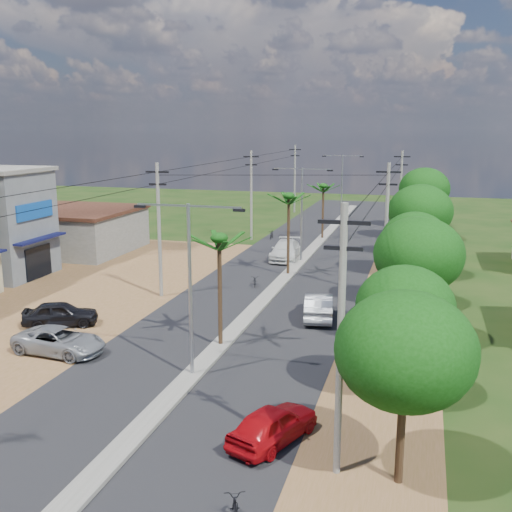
{
  "coord_description": "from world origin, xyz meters",
  "views": [
    {
      "loc": [
        9.77,
        -23.95,
        11.19
      ],
      "look_at": [
        -0.57,
        12.87,
        3.0
      ],
      "focal_mm": 42.0,
      "sensor_mm": 36.0,
      "label": 1
    }
  ],
  "objects": [
    {
      "name": "car_parked_silver",
      "position": [
        -7.5,
        0.87,
        0.66
      ],
      "size": [
        4.92,
        2.58,
        1.32
      ],
      "primitive_type": "imported",
      "rotation": [
        0.0,
        0.0,
        1.49
      ],
      "color": "gray",
      "rests_on": "ground"
    },
    {
      "name": "tree_east_h",
      "position": [
        9.5,
        46.0,
        4.64
      ],
      "size": [
        4.4,
        4.4,
        6.52
      ],
      "color": "black",
      "rests_on": "ground"
    },
    {
      "name": "tree_east_b",
      "position": [
        9.3,
        0.0,
        4.11
      ],
      "size": [
        4.0,
        4.0,
        5.83
      ],
      "color": "black",
      "rests_on": "ground"
    },
    {
      "name": "dirt_lot_west",
      "position": [
        -15.0,
        8.0,
        0.02
      ],
      "size": [
        18.0,
        46.0,
        0.04
      ],
      "primitive_type": "cube",
      "color": "brown",
      "rests_on": "ground"
    },
    {
      "name": "road",
      "position": [
        0.0,
        15.0,
        0.02
      ],
      "size": [
        12.0,
        110.0,
        0.04
      ],
      "primitive_type": "cube",
      "color": "black",
      "rests_on": "ground"
    },
    {
      "name": "tree_east_f",
      "position": [
        9.2,
        30.0,
        3.89
      ],
      "size": [
        3.8,
        3.8,
        5.52
      ],
      "color": "black",
      "rests_on": "ground"
    },
    {
      "name": "utility_pole_e_a",
      "position": [
        7.5,
        -6.0,
        4.76
      ],
      "size": [
        1.6,
        0.24,
        9.0
      ],
      "color": "#605E56",
      "rests_on": "ground"
    },
    {
      "name": "car_silver_mid",
      "position": [
        4.1,
        10.09,
        0.77
      ],
      "size": [
        2.34,
        4.88,
        1.54
      ],
      "primitive_type": "imported",
      "rotation": [
        0.0,
        0.0,
        3.3
      ],
      "color": "gray",
      "rests_on": "ground"
    },
    {
      "name": "tree_east_e",
      "position": [
        9.6,
        22.0,
        5.09
      ],
      "size": [
        4.8,
        4.8,
        7.14
      ],
      "color": "black",
      "rests_on": "ground"
    },
    {
      "name": "moto_rider_west_a",
      "position": [
        -1.58,
        16.21,
        0.4
      ],
      "size": [
        0.93,
        1.61,
        0.8
      ],
      "primitive_type": "imported",
      "rotation": [
        0.0,
        0.0,
        0.28
      ],
      "color": "black",
      "rests_on": "ground"
    },
    {
      "name": "car_white_far",
      "position": [
        -1.5,
        25.62,
        0.79
      ],
      "size": [
        2.63,
        5.63,
        1.59
      ],
      "primitive_type": "imported",
      "rotation": [
        0.0,
        0.0,
        0.07
      ],
      "color": "#B5B5B1",
      "rests_on": "ground"
    },
    {
      "name": "moto_rider_west_b",
      "position": [
        -5.0,
        34.56,
        0.45
      ],
      "size": [
        0.51,
        1.52,
        0.9
      ],
      "primitive_type": "imported",
      "rotation": [
        0.0,
        0.0,
        0.06
      ],
      "color": "black",
      "rests_on": "ground"
    },
    {
      "name": "utility_pole_e_b",
      "position": [
        7.5,
        16.0,
        4.76
      ],
      "size": [
        1.6,
        0.24,
        9.0
      ],
      "color": "#605E56",
      "rests_on": "ground"
    },
    {
      "name": "tree_east_g",
      "position": [
        9.8,
        38.0,
        5.24
      ],
      "size": [
        5.0,
        5.0,
        7.38
      ],
      "color": "black",
      "rests_on": "ground"
    },
    {
      "name": "streetlight_far",
      "position": [
        0.0,
        50.0,
        4.79
      ],
      "size": [
        5.1,
        0.18,
        8.0
      ],
      "color": "gray",
      "rests_on": "ground"
    },
    {
      "name": "dirt_shoulder_east",
      "position": [
        8.5,
        15.0,
        0.01
      ],
      "size": [
        5.0,
        90.0,
        0.03
      ],
      "primitive_type": "cube",
      "color": "brown",
      "rests_on": "ground"
    },
    {
      "name": "streetlight_mid",
      "position": [
        0.0,
        25.0,
        4.79
      ],
      "size": [
        5.1,
        0.18,
        8.0
      ],
      "color": "gray",
      "rests_on": "ground"
    },
    {
      "name": "median",
      "position": [
        0.0,
        18.0,
        0.09
      ],
      "size": [
        1.0,
        90.0,
        0.18
      ],
      "primitive_type": "cube",
      "color": "#605E56",
      "rests_on": "ground"
    },
    {
      "name": "palm_median_mid",
      "position": [
        0.0,
        20.0,
        5.9
      ],
      "size": [
        2.0,
        2.0,
        6.55
      ],
      "color": "black",
      "rests_on": "ground"
    },
    {
      "name": "ground",
      "position": [
        0.0,
        0.0,
        0.0
      ],
      "size": [
        160.0,
        160.0,
        0.0
      ],
      "primitive_type": "plane",
      "color": "black",
      "rests_on": "ground"
    },
    {
      "name": "utility_pole_e_c",
      "position": [
        7.5,
        38.0,
        4.76
      ],
      "size": [
        1.6,
        0.24,
        9.0
      ],
      "color": "#605E56",
      "rests_on": "ground"
    },
    {
      "name": "tree_east_d",
      "position": [
        9.4,
        14.0,
        4.34
      ],
      "size": [
        4.2,
        4.2,
        6.13
      ],
      "color": "black",
      "rests_on": "ground"
    },
    {
      "name": "utility_pole_w_c",
      "position": [
        -7.0,
        34.0,
        4.76
      ],
      "size": [
        1.6,
        0.24,
        9.0
      ],
      "color": "#605E56",
      "rests_on": "ground"
    },
    {
      "name": "utility_pole_w_b",
      "position": [
        -7.0,
        12.0,
        4.76
      ],
      "size": [
        1.6,
        0.24,
        9.0
      ],
      "color": "#605E56",
      "rests_on": "ground"
    },
    {
      "name": "low_shed",
      "position": [
        -21.0,
        24.0,
        1.97
      ],
      "size": [
        10.4,
        10.4,
        3.95
      ],
      "color": "#605E56",
      "rests_on": "ground"
    },
    {
      "name": "utility_pole_w_d",
      "position": [
        -7.0,
        55.0,
        4.76
      ],
      "size": [
        1.6,
        0.24,
        9.0
      ],
      "color": "#605E56",
      "rests_on": "ground"
    },
    {
      "name": "car_red_near",
      "position": [
        5.0,
        -4.68,
        0.69
      ],
      "size": [
        3.02,
        4.36,
        1.38
      ],
      "primitive_type": "imported",
      "rotation": [
        0.0,
        0.0,
        2.76
      ],
      "color": "#98080D",
      "rests_on": "ground"
    },
    {
      "name": "tree_east_c",
      "position": [
        9.7,
        7.0,
        4.86
      ],
      "size": [
        4.6,
        4.6,
        6.83
      ],
      "color": "black",
      "rests_on": "ground"
    },
    {
      "name": "tree_east_a",
      "position": [
        9.5,
        -6.0,
        4.49
      ],
      "size": [
        4.4,
        4.4,
        6.37
      ],
      "color": "black",
      "rests_on": "ground"
    },
    {
      "name": "palm_median_near",
      "position": [
        0.0,
        4.0,
        5.54
      ],
      "size": [
        2.0,
        2.0,
        6.15
      ],
      "color": "black",
      "rests_on": "ground"
    },
    {
      "name": "palm_median_far",
      "position": [
        0.0,
        36.0,
        5.26
      ],
      "size": [
        2.0,
        2.0,
        5.85
      ],
      "color": "black",
      "rests_on": "ground"
    },
    {
      "name": "streetlight_near",
      "position": [
        0.0,
        0.0,
        4.79
      ],
      "size": [
        5.1,
        0.18,
        8.0
      ],
      "color": "gray",
      "rests_on": "ground"
    },
    {
      "name": "car_parked_dark",
      "position": [
        -9.96,
        4.69,
        0.71
      ],
      "size": [
        4.5,
        3.28,
        1.43
      ],
      "primitive_type": "imported",
      "rotation": [
        0.0,
        0.0,
        2.0
      ],
      "color": "black",
      "rests_on": "ground"
    }
  ]
}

